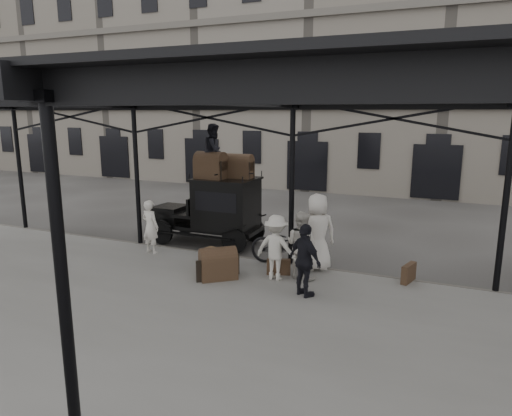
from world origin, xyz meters
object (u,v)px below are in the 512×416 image
Objects in this scene: taxi at (218,208)px; porter_official at (305,260)px; steamer_trunk_platform at (218,265)px; steamer_trunk_roof_near at (211,167)px; bicycle at (289,245)px; porter_left at (150,227)px.

taxi reaches higher than porter_official.
taxi reaches higher than steamer_trunk_platform.
porter_official is 5.30m from steamer_trunk_roof_near.
steamer_trunk_roof_near is at bearing -108.07° from taxi.
porter_official is 1.75× the size of steamer_trunk_roof_near.
porter_left is at bearing 95.56° from bicycle.
bicycle is (4.08, 0.50, -0.22)m from porter_left.
steamer_trunk_roof_near reaches higher than bicycle.
steamer_trunk_roof_near is at bearing -5.08° from porter_official.
bicycle is at bearing -27.20° from taxi.
porter_official is at bearing -152.45° from bicycle.
steamer_trunk_platform is at bearing 168.19° from porter_left.
porter_left is 1.75× the size of steamer_trunk_platform.
steamer_trunk_roof_near reaches higher than steamer_trunk_platform.
taxi is 2.33m from porter_left.
bicycle is 2.39× the size of steamer_trunk_platform.
steamer_trunk_roof_near reaches higher than porter_left.
taxi is 3.85× the size of steamer_trunk_roof_near.
steamer_trunk_platform is at bearing 26.69° from porter_official.
bicycle is (2.93, -1.51, -0.49)m from taxi.
taxi is at bearing 76.68° from steamer_trunk_roof_near.
bicycle is at bearing -17.93° from steamer_trunk_roof_near.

